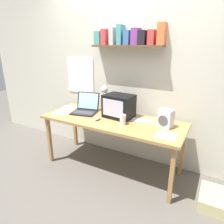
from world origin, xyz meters
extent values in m
plane|color=#5C5750|center=(0.00, 0.00, 0.00)|extent=(12.00, 12.00, 0.00)
cube|color=beige|center=(0.00, 0.46, 1.30)|extent=(5.60, 0.06, 2.60)
cube|color=white|center=(-0.81, 0.43, 1.18)|extent=(0.50, 0.01, 0.55)
cube|color=brown|center=(0.03, 0.34, 1.63)|extent=(0.97, 0.18, 0.02)
cube|color=teal|center=(-0.40, 0.36, 1.73)|extent=(0.09, 0.14, 0.18)
cube|color=#CE4042|center=(-0.29, 0.36, 1.74)|extent=(0.08, 0.15, 0.20)
cube|color=beige|center=(-0.18, 0.36, 1.75)|extent=(0.06, 0.14, 0.22)
cube|color=teal|center=(-0.07, 0.37, 1.77)|extent=(0.07, 0.13, 0.25)
cube|color=#3D6CA7|center=(0.03, 0.37, 1.73)|extent=(0.08, 0.13, 0.18)
cube|color=#883D8D|center=(0.14, 0.36, 1.74)|extent=(0.09, 0.14, 0.20)
cube|color=black|center=(0.24, 0.35, 1.73)|extent=(0.09, 0.16, 0.17)
cube|color=#C5413B|center=(0.35, 0.37, 1.73)|extent=(0.08, 0.13, 0.18)
cube|color=orange|center=(0.47, 0.38, 1.77)|extent=(0.09, 0.11, 0.25)
cube|color=#B18046|center=(0.00, 0.00, 0.71)|extent=(1.87, 0.70, 0.03)
cube|color=#B18046|center=(-0.87, -0.29, 0.34)|extent=(0.04, 0.05, 0.69)
cube|color=#B18046|center=(0.87, -0.29, 0.34)|extent=(0.04, 0.05, 0.69)
cube|color=#B18046|center=(-0.87, 0.29, 0.34)|extent=(0.04, 0.05, 0.69)
cube|color=#B18046|center=(0.87, 0.29, 0.34)|extent=(0.04, 0.05, 0.69)
cube|color=black|center=(0.04, 0.12, 0.88)|extent=(0.40, 0.32, 0.30)
cube|color=silver|center=(0.02, -0.02, 0.88)|extent=(0.30, 0.04, 0.22)
cube|color=black|center=(-0.46, 0.02, 0.73)|extent=(0.38, 0.32, 0.02)
cube|color=#38383A|center=(-0.46, 0.00, 0.74)|extent=(0.31, 0.20, 0.00)
cube|color=black|center=(-0.50, 0.18, 0.86)|extent=(0.34, 0.15, 0.25)
cube|color=#A8D6E7|center=(-0.50, 0.18, 0.86)|extent=(0.31, 0.13, 0.22)
cylinder|color=white|center=(-0.22, 0.24, 0.73)|extent=(0.10, 0.10, 0.01)
cylinder|color=white|center=(-0.22, 0.24, 0.90)|extent=(0.02, 0.02, 0.32)
sphere|color=white|center=(-0.22, 0.18, 1.06)|extent=(0.10, 0.10, 0.10)
cylinder|color=white|center=(0.20, -0.10, 0.79)|extent=(0.07, 0.07, 0.13)
cylinder|color=#CC3D47|center=(0.20, -0.10, 0.77)|extent=(0.06, 0.06, 0.09)
cube|color=silver|center=(0.67, 0.08, 0.83)|extent=(0.19, 0.16, 0.22)
cylinder|color=#4C4C51|center=(0.66, 0.01, 0.82)|extent=(0.12, 0.03, 0.12)
ellipsoid|color=gray|center=(-0.15, -0.11, 0.74)|extent=(0.07, 0.11, 0.03)
cube|color=white|center=(0.75, -0.15, 0.73)|extent=(0.22, 0.22, 0.00)
cube|color=white|center=(-0.75, -0.14, 0.73)|extent=(0.23, 0.20, 0.00)
cube|color=silver|center=(-0.81, 0.12, 0.73)|extent=(0.27, 0.27, 0.00)
cube|color=silver|center=(0.37, 0.15, 0.73)|extent=(0.31, 0.20, 0.00)
cube|color=#C6BB80|center=(1.35, -0.09, 0.07)|extent=(0.39, 0.39, 0.14)
camera|label=1|loc=(1.17, -2.13, 1.65)|focal=32.00mm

